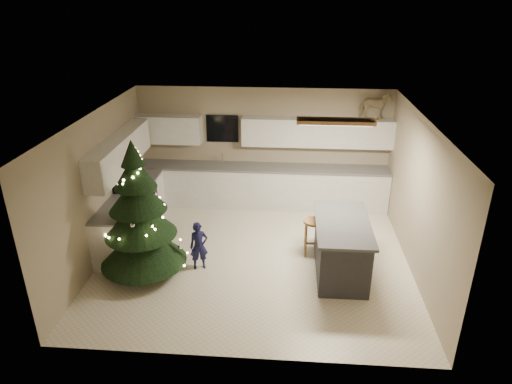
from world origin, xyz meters
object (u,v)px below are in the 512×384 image
christmas_tree (140,221)px  rocking_horse (375,106)px  island (341,247)px  bar_stool (313,229)px  toddler (199,246)px

christmas_tree → rocking_horse: size_ratio=3.61×
christmas_tree → rocking_horse: bearing=35.2°
rocking_horse → island: bearing=157.3°
island → rocking_horse: rocking_horse is taller
bar_stool → christmas_tree: (-2.90, -0.81, 0.46)m
bar_stool → christmas_tree: bearing=-164.4°
christmas_tree → toddler: size_ratio=2.74×
island → bar_stool: (-0.45, 0.54, 0.04)m
toddler → bar_stool: bearing=-2.1°
bar_stool → toddler: toddler is taller
island → christmas_tree: size_ratio=0.71×
island → toddler: bearing=-178.2°
bar_stool → christmas_tree: size_ratio=0.29×
island → toddler: (-2.43, -0.08, -0.04)m
bar_stool → christmas_tree: christmas_tree is taller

